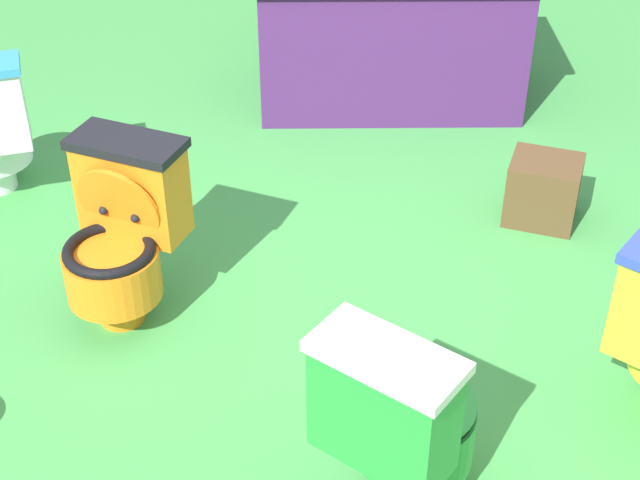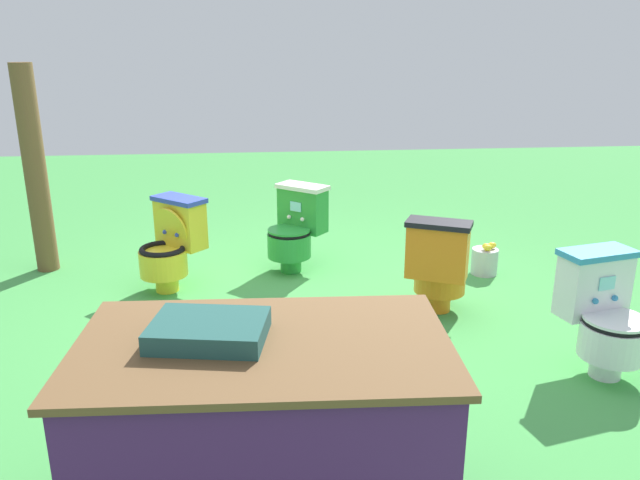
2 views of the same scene
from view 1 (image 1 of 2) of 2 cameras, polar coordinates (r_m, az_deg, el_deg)
The scene contains 5 objects.
ground at distance 3.82m, azimuth 1.01°, elevation -4.78°, with size 14.00×14.00×0.00m, color #429947.
toilet_orange at distance 3.73m, azimuth -11.83°, elevation 0.46°, with size 0.57×0.62×0.73m.
toilet_green at distance 2.91m, azimuth 4.95°, elevation -10.74°, with size 0.62×0.64×0.73m.
vendor_table at distance 5.33m, azimuth 4.26°, elevation 12.49°, with size 1.50×0.93×0.85m.
small_crate at distance 4.43m, azimuth 13.25°, elevation 2.93°, with size 0.31×0.27×0.30m, color brown.
Camera 1 is at (-0.23, -2.90, 2.47)m, focal length 53.29 mm.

